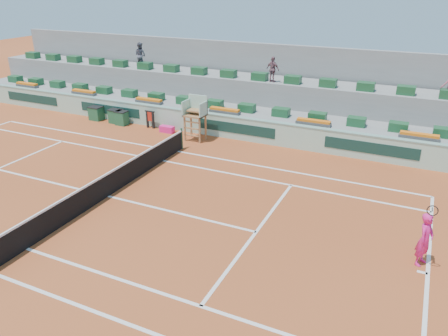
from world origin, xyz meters
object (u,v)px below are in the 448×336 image
(player_bag, at_px, (167,129))
(umpire_chair, at_px, (196,112))
(drink_cooler_a, at_px, (122,118))
(tennis_player, at_px, (425,239))

(player_bag, bearing_deg, umpire_chair, -8.84)
(drink_cooler_a, relative_size, tennis_player, 0.37)
(drink_cooler_a, xyz_separation_m, tennis_player, (16.91, -7.40, 0.45))
(player_bag, distance_m, drink_cooler_a, 3.20)
(player_bag, height_order, tennis_player, tennis_player)
(umpire_chair, relative_size, tennis_player, 1.05)
(player_bag, relative_size, drink_cooler_a, 0.99)
(player_bag, relative_size, tennis_player, 0.36)
(umpire_chair, bearing_deg, player_bag, 171.16)
(tennis_player, bearing_deg, drink_cooler_a, 156.35)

